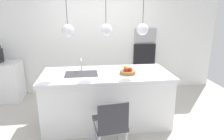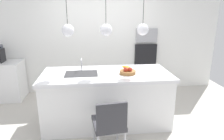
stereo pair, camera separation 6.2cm
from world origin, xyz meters
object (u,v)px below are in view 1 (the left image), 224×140
microwave (145,35)px  chair_near (111,123)px  fruit_bowl (128,71)px  oven (144,55)px

microwave → chair_near: microwave is taller
chair_near → microwave: bearing=64.6°
fruit_bowl → oven: 1.85m
fruit_bowl → chair_near: (-0.39, -0.80, -0.50)m
microwave → chair_near: size_ratio=0.63×
microwave → fruit_bowl: bearing=-115.0°
chair_near → oven: bearing=64.6°
oven → fruit_bowl: bearing=-115.0°
oven → chair_near: 2.77m
microwave → chair_near: (-1.18, -2.47, -0.92)m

